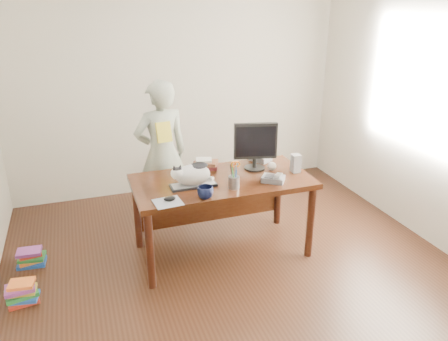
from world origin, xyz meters
TOP-DOWN VIEW (x-y plane):
  - room at (0.00, 0.00)m, footprint 4.50×4.50m
  - desk at (0.00, 0.68)m, footprint 1.60×0.80m
  - keyboard at (-0.29, 0.53)m, footprint 0.40×0.16m
  - cat at (-0.30, 0.53)m, footprint 0.39×0.20m
  - monitor at (0.37, 0.72)m, footprint 0.40×0.24m
  - pen_cup at (0.03, 0.38)m, footprint 0.11×0.11m
  - mousepad at (-0.57, 0.28)m, footprint 0.23×0.21m
  - mouse at (-0.55, 0.30)m, footprint 0.10×0.07m
  - coffee_mug at (-0.26, 0.26)m, footprint 0.18×0.18m
  - phone at (0.41, 0.39)m, footprint 0.24×0.23m
  - speaker at (0.70, 0.54)m, footprint 0.08×0.09m
  - baseball at (0.51, 0.64)m, footprint 0.08×0.08m
  - book_stack at (-0.06, 0.91)m, footprint 0.28×0.25m
  - calculator at (0.51, 0.92)m, footprint 0.22×0.23m
  - person at (-0.39, 1.39)m, footprint 0.61×0.44m
  - held_book at (-0.39, 1.22)m, footprint 0.16×0.11m
  - book_pile_a at (-1.75, 0.40)m, footprint 0.27×0.22m
  - book_pile_b at (-1.72, 0.95)m, footprint 0.26×0.20m

SIDE VIEW (x-z plane):
  - book_pile_b at x=-1.72m, z-range 0.00..0.15m
  - book_pile_a at x=-1.75m, z-range 0.00..0.18m
  - desk at x=0.00m, z-range 0.23..0.98m
  - mousepad at x=-0.57m, z-range 0.75..0.75m
  - keyboard at x=-0.29m, z-range 0.75..0.77m
  - person at x=-0.39m, z-range 0.00..1.54m
  - mouse at x=-0.55m, z-range 0.75..0.79m
  - calculator at x=0.51m, z-range 0.75..0.81m
  - phone at x=0.41m, z-range 0.74..0.82m
  - book_stack at x=-0.06m, z-range 0.74..0.83m
  - baseball at x=0.51m, z-range 0.75..0.83m
  - coffee_mug at x=-0.26m, z-range 0.75..0.85m
  - pen_cup at x=0.03m, z-range 0.70..0.94m
  - speaker at x=0.70m, z-range 0.75..0.92m
  - cat at x=-0.30m, z-range 0.76..0.98m
  - monitor at x=0.37m, z-range 0.78..1.23m
  - held_book at x=-0.39m, z-range 0.95..1.15m
  - room at x=0.00m, z-range -0.90..3.60m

